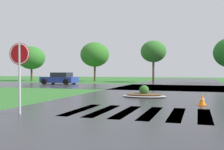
# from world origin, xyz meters

# --- Properties ---
(asphalt_roadway) EXTENTS (10.12, 80.00, 0.01)m
(asphalt_roadway) POSITION_xyz_m (0.00, 10.00, 0.00)
(asphalt_roadway) COLOR #2B2B30
(asphalt_roadway) RESTS_ON ground
(asphalt_cross_road) EXTENTS (90.00, 9.11, 0.01)m
(asphalt_cross_road) POSITION_xyz_m (0.00, 20.66, 0.00)
(asphalt_cross_road) COLOR #2B2B30
(asphalt_cross_road) RESTS_ON ground
(crosswalk_stripes) EXTENTS (4.95, 3.20, 0.01)m
(crosswalk_stripes) POSITION_xyz_m (0.00, 5.55, 0.00)
(crosswalk_stripes) COLOR white
(crosswalk_stripes) RESTS_ON ground
(stop_sign) EXTENTS (0.76, 0.13, 2.47)m
(stop_sign) POSITION_xyz_m (-3.82, 3.91, 1.83)
(stop_sign) COLOR #B2B5BA
(stop_sign) RESTS_ON ground
(median_island) EXTENTS (2.55, 1.65, 0.68)m
(median_island) POSITION_xyz_m (-0.93, 11.26, 0.15)
(median_island) COLOR #9E9B93
(median_island) RESTS_ON ground
(car_white_sedan) EXTENTS (4.07, 2.15, 1.33)m
(car_white_sedan) POSITION_xyz_m (-13.00, 22.92, 0.63)
(car_white_sedan) COLOR navy
(car_white_sedan) RESTS_ON ground
(traffic_cone) EXTENTS (0.36, 0.36, 0.50)m
(traffic_cone) POSITION_xyz_m (2.21, 8.32, 0.24)
(traffic_cone) COLOR orange
(traffic_cone) RESTS_ON ground
(background_treeline) EXTENTS (42.26, 5.92, 5.68)m
(background_treeline) POSITION_xyz_m (-3.99, 30.78, 3.69)
(background_treeline) COLOR #4C3823
(background_treeline) RESTS_ON ground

